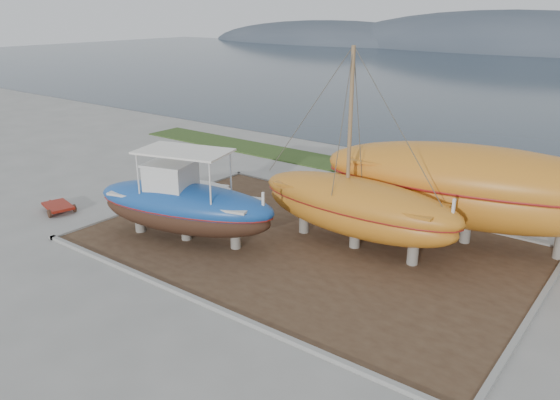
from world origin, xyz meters
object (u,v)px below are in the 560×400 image
Objects in this scene: orange_sailboat at (359,153)px; red_trailer at (58,208)px; white_dinghy at (199,193)px; orange_bare_hull at (470,197)px; blue_caique at (184,196)px.

red_trailer is at bearing -159.02° from orange_sailboat.
orange_bare_hull reaches higher than white_dinghy.
orange_sailboat reaches higher than blue_caique.
blue_caique reaches higher than red_trailer.
orange_bare_hull is (12.54, 3.39, 1.48)m from white_dinghy.
orange_sailboat reaches higher than orange_bare_hull.
blue_caique is at bearing -67.47° from white_dinghy.
blue_caique is 0.91× the size of orange_sailboat.
white_dinghy is at bearing -178.48° from orange_sailboat.
orange_bare_hull is 4.79× the size of red_trailer.
blue_caique reaches higher than white_dinghy.
orange_sailboat is 0.72× the size of orange_bare_hull.
red_trailer is (-13.81, -5.07, -3.94)m from orange_sailboat.
orange_sailboat is 3.46× the size of red_trailer.
orange_sailboat is (9.05, 0.11, 3.49)m from white_dinghy.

